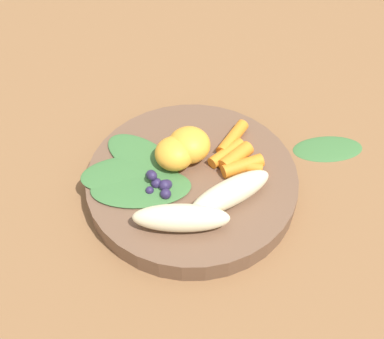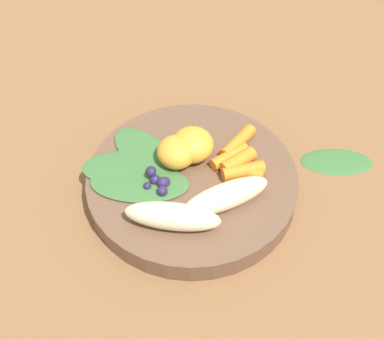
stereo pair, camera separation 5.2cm
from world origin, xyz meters
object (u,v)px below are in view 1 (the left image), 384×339
banana_peeled_left (230,193)px  banana_peeled_right (181,218)px  orange_segment_near (175,153)px  kale_leaf_stray (328,148)px  bowl (192,182)px

banana_peeled_left → banana_peeled_right: size_ratio=1.00×
orange_segment_near → banana_peeled_right: bearing=179.2°
banana_peeled_left → kale_leaf_stray: banana_peeled_left is taller
banana_peeled_right → orange_segment_near: orange_segment_near is taller
kale_leaf_stray → banana_peeled_left: bearing=-147.8°
banana_peeled_left → kale_leaf_stray: (0.10, -0.16, -0.04)m
banana_peeled_left → banana_peeled_right: same height
orange_segment_near → kale_leaf_stray: bearing=-82.2°
banana_peeled_right → banana_peeled_left: bearing=33.1°
bowl → orange_segment_near: orange_segment_near is taller
bowl → banana_peeled_right: bearing=164.6°
bowl → banana_peeled_right: (-0.08, 0.02, 0.03)m
orange_segment_near → bowl: bearing=-137.6°
banana_peeled_left → banana_peeled_right: bearing=-179.8°
banana_peeled_left → banana_peeled_right: 0.07m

